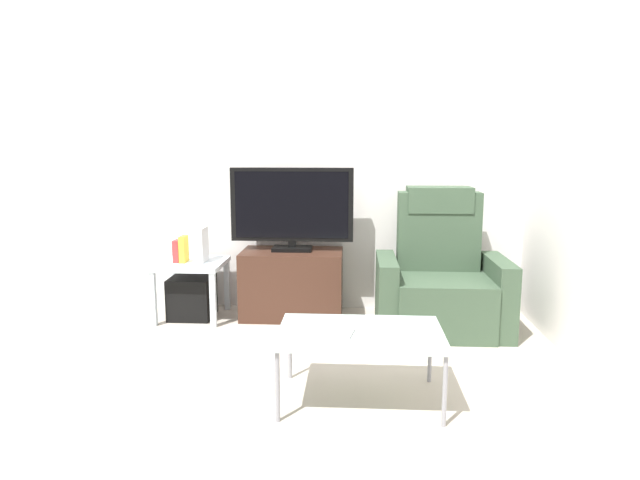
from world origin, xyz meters
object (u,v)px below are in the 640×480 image
television (292,207)px  game_console (201,245)px  book_leftmost (177,251)px  tv_stand (292,284)px  coffee_table (360,336)px  book_middle (184,249)px  recliner_armchair (441,281)px  cell_phone (346,333)px  side_table (191,271)px  subwoofer_box (192,297)px

television → game_console: (-0.73, -0.09, -0.30)m
book_leftmost → game_console: 0.20m
tv_stand → television: television is taller
coffee_table → tv_stand: bearing=109.8°
television → book_middle: size_ratio=4.66×
television → book_leftmost: (-0.92, -0.12, -0.35)m
recliner_armchair → coffee_table: size_ratio=1.20×
tv_stand → cell_phone: tv_stand is taller
book_middle → tv_stand: bearing=6.6°
television → side_table: size_ratio=1.84×
side_table → coffee_table: (1.37, -1.43, -0.02)m
game_console → cell_phone: size_ratio=1.87×
game_console → cell_phone: 1.93m
cell_phone → subwoofer_box: bearing=141.8°
recliner_armchair → coffee_table: recliner_armchair is taller
side_table → book_middle: book_middle is taller
tv_stand → game_console: bearing=-174.5°
coffee_table → cell_phone: (-0.08, -0.06, 0.03)m
side_table → book_middle: 0.19m
side_table → subwoofer_box: bearing=0.0°
television → book_leftmost: television is taller
tv_stand → game_console: 0.81m
tv_stand → television: (-0.00, 0.02, 0.63)m
tv_stand → book_leftmost: book_leftmost is taller
cell_phone → side_table: bearing=141.8°
book_leftmost → cell_phone: 2.02m
subwoofer_box → book_middle: size_ratio=1.59×
tv_stand → coffee_table: bearing=-70.2°
side_table → cell_phone: 1.97m
book_leftmost → coffee_table: 2.04m
side_table → book_middle: (-0.05, -0.02, 0.18)m
book_leftmost → cell_phone: book_leftmost is taller
cell_phone → recliner_armchair: bearing=73.3°
cell_phone → coffee_table: bearing=46.6°
book_leftmost → coffee_table: size_ratio=0.20×
recliner_armchair → book_leftmost: (-2.10, 0.11, 0.19)m
coffee_table → game_console: bearing=131.5°
television → book_leftmost: 0.99m
tv_stand → side_table: 0.83m
recliner_armchair → book_middle: recliner_armchair is taller
book_leftmost → game_console: game_console is taller
tv_stand → subwoofer_box: tv_stand is taller
television → book_middle: television is taller
book_middle → coffee_table: (1.41, -1.41, -0.20)m
tv_stand → cell_phone: (0.47, -1.57, 0.13)m
side_table → tv_stand: bearing=5.6°
television → game_console: bearing=-173.1°
tv_stand → book_leftmost: 0.97m
television → recliner_armchair: size_ratio=0.92×
television → recliner_armchair: television is taller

